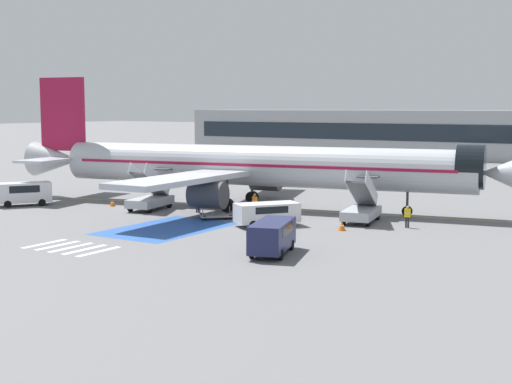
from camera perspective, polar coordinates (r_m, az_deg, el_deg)
The scene contains 22 objects.
ground_plane at distance 62.07m, azimuth 0.88°, elevation -1.34°, with size 600.00×600.00×0.00m, color slate.
apron_leadline_yellow at distance 62.41m, azimuth 0.19°, elevation -1.29°, with size 0.20×80.97×0.01m, color gold.
apron_stand_patch_blue at distance 52.36m, azimuth -7.10°, elevation -2.91°, with size 6.49×10.10×0.01m, color #2856A8.
apron_walkway_bar_0 at distance 48.19m, azimuth -16.55°, elevation -3.98°, with size 0.44×3.60×0.01m, color silver.
apron_walkway_bar_1 at distance 47.31m, azimuth -15.58°, elevation -4.14°, with size 0.44×3.60×0.01m, color silver.
apron_walkway_bar_2 at distance 46.44m, azimuth -14.58°, elevation -4.31°, with size 0.44×3.60×0.01m, color silver.
apron_walkway_bar_3 at distance 45.58m, azimuth -13.55°, elevation -4.49°, with size 0.44×3.60×0.01m, color silver.
apron_walkway_bar_4 at distance 44.74m, azimuth -12.47°, elevation -4.67°, with size 0.44×3.60×0.01m, color silver.
airliner at distance 62.26m, azimuth -0.41°, elevation 2.11°, with size 45.92×30.85×11.64m.
boarding_stairs_forward at distance 55.22m, azimuth 8.43°, elevation -1.37°, with size 3.06×5.50×4.19m.
boarding_stairs_aft at distance 62.00m, azimuth -8.45°, elevation -0.48°, with size 3.06×5.50×4.22m.
fuel_tanker at distance 87.12m, azimuth 3.07°, elevation 2.18°, with size 8.73×2.87×3.58m.
service_van_0 at distance 67.23m, azimuth -18.09°, elevation 0.02°, with size 4.36×5.03×2.07m.
service_van_1 at distance 42.76m, azimuth 1.31°, elevation -3.41°, with size 3.28×5.24×1.98m.
service_van_2 at distance 52.83m, azimuth 0.88°, elevation -1.61°, with size 4.40×4.94×1.73m.
baggage_cart at distance 56.44m, azimuth -3.19°, elevation -1.91°, with size 2.90×2.90×0.87m.
ground_crew_0 at distance 59.87m, azimuth -4.69°, elevation -0.69°, with size 0.47×0.46×1.75m.
ground_crew_1 at distance 53.31m, azimuth 12.02°, elevation -1.84°, with size 0.46×0.28×1.61m.
ground_crew_2 at distance 57.38m, azimuth -0.10°, elevation -0.91°, with size 0.48×0.36×1.87m.
traffic_cone_0 at distance 64.79m, azimuth -11.41°, elevation -0.87°, with size 0.53×0.53×0.59m.
traffic_cone_1 at distance 51.43m, azimuth 6.88°, elevation -2.72°, with size 0.58×0.58×0.64m.
traffic_cone_2 at distance 56.64m, azimuth 3.41°, elevation -1.84°, with size 0.52×0.52×0.58m.
Camera 1 is at (31.95, -52.49, 8.75)m, focal length 50.00 mm.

